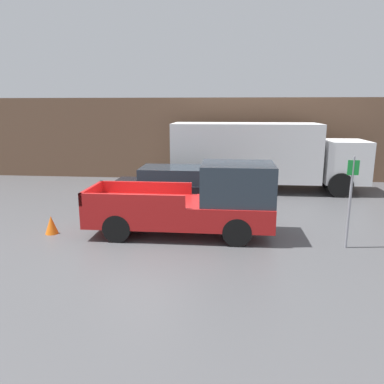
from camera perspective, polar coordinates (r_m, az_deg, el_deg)
The scene contains 8 objects.
ground_plane at distance 11.68m, azimuth -8.24°, elevation -6.45°, with size 60.00×60.00×0.00m, color #4C4C4F.
building_wall at distance 20.37m, azimuth -2.13°, elevation 8.09°, with size 28.00×0.15×4.32m.
pickup_truck at distance 11.28m, azimuth 0.92°, elevation -1.55°, with size 5.56×1.93×2.22m.
car at distance 14.89m, azimuth -3.44°, elevation 0.96°, with size 4.38×1.96×1.53m.
delivery_truck at distance 17.65m, azimuth 10.46°, elevation 5.73°, with size 8.73×2.39×3.12m.
parking_sign at distance 10.99m, azimuth 22.97°, elevation -0.79°, with size 0.30×0.07×2.56m.
newspaper_box at distance 20.08m, azimuth 7.81°, elevation 3.29°, with size 0.45×0.40×1.11m.
traffic_cone at distance 12.37m, azimuth -20.65°, elevation -4.70°, with size 0.39×0.39×0.56m.
Camera 1 is at (2.71, -10.70, 3.83)m, focal length 35.00 mm.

